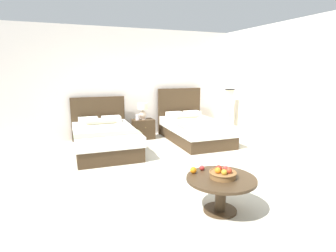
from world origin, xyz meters
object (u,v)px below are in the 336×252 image
at_px(fruit_bowl, 223,174).
at_px(loose_apple, 202,168).
at_px(coffee_table, 221,186).
at_px(floor_lamp_corner, 229,111).
at_px(table_lamp, 143,110).
at_px(bed_near_window, 104,138).
at_px(loose_orange, 193,170).
at_px(nightstand, 143,129).
at_px(bed_near_corner, 194,129).
at_px(vase, 137,117).

distance_m(fruit_bowl, loose_apple, 0.35).
xyz_separation_m(coffee_table, floor_lamp_corner, (2.64, 3.73, 0.28)).
relative_size(table_lamp, floor_lamp_corner, 0.34).
xyz_separation_m(bed_near_window, loose_orange, (0.66, -3.09, 0.22)).
bearing_deg(fruit_bowl, coffee_table, 155.10).
bearing_deg(nightstand, loose_apple, -94.70).
bearing_deg(nightstand, table_lamp, 90.00).
bearing_deg(bed_near_corner, floor_lamp_corner, 16.05).
height_order(bed_near_corner, loose_orange, bed_near_corner).
bearing_deg(coffee_table, bed_near_corner, 68.15).
height_order(loose_orange, floor_lamp_corner, floor_lamp_corner).
bearing_deg(vase, loose_apple, -92.21).
bearing_deg(loose_apple, vase, 87.79).
bearing_deg(loose_apple, fruit_bowl, -70.31).
xyz_separation_m(table_lamp, vase, (-0.16, -0.06, -0.18)).
distance_m(nightstand, coffee_table, 4.03).
bearing_deg(table_lamp, loose_orange, -96.96).
relative_size(fruit_bowl, floor_lamp_corner, 0.27).
distance_m(fruit_bowl, floor_lamp_corner, 4.57).
relative_size(vase, fruit_bowl, 0.43).
xyz_separation_m(bed_near_window, table_lamp, (1.12, 0.69, 0.48)).
height_order(bed_near_corner, vase, bed_near_corner).
distance_m(nightstand, vase, 0.37).
distance_m(coffee_table, loose_apple, 0.36).
distance_m(bed_near_window, loose_orange, 3.16).
relative_size(bed_near_window, floor_lamp_corner, 1.79).
relative_size(fruit_bowl, loose_apple, 5.00).
bearing_deg(bed_near_window, table_lamp, 31.66).
bearing_deg(nightstand, fruit_bowl, -92.67).
bearing_deg(coffee_table, floor_lamp_corner, 54.69).
bearing_deg(table_lamp, floor_lamp_corner, -7.32).
distance_m(coffee_table, floor_lamp_corner, 4.58).
height_order(vase, floor_lamp_corner, floor_lamp_corner).
xyz_separation_m(nightstand, vase, (-0.16, -0.04, 0.33)).
height_order(nightstand, fruit_bowl, fruit_bowl).
height_order(vase, fruit_bowl, vase).
distance_m(nightstand, table_lamp, 0.51).
bearing_deg(bed_near_window, fruit_bowl, -74.46).
xyz_separation_m(nightstand, fruit_bowl, (-0.19, -4.03, 0.25)).
bearing_deg(bed_near_corner, loose_apple, -115.45).
bearing_deg(loose_apple, nightstand, 85.30).
bearing_deg(floor_lamp_corner, bed_near_window, -173.92).
bearing_deg(floor_lamp_corner, fruit_bowl, -125.09).
bearing_deg(loose_orange, nightstand, 83.00).
bearing_deg(bed_near_corner, loose_orange, -117.41).
xyz_separation_m(bed_near_corner, table_lamp, (-1.14, 0.69, 0.47)).
relative_size(bed_near_window, fruit_bowl, 6.58).
xyz_separation_m(bed_near_corner, vase, (-1.31, 0.63, 0.29)).
bearing_deg(fruit_bowl, bed_near_corner, 68.42).
relative_size(bed_near_window, loose_apple, 32.87).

